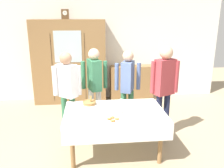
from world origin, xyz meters
TOP-DOWN VIEW (x-y plane):
  - ground_plane at (0.00, 0.00)m, footprint 12.00×12.00m
  - back_wall at (0.00, 2.65)m, footprint 6.40×0.10m
  - dining_table at (0.00, -0.24)m, footprint 1.64×1.08m
  - wall_cabinet at (-0.90, 2.35)m, footprint 1.86×0.46m
  - mantel_clock at (-0.94, 2.35)m, footprint 0.18×0.11m
  - bookshelf_low at (0.77, 2.41)m, footprint 1.17×0.35m
  - book_stack at (0.77, 2.41)m, footprint 0.16×0.22m
  - tea_cup_mid_left at (0.08, -0.30)m, footprint 0.13×0.13m
  - tea_cup_center at (-0.11, 0.01)m, footprint 0.13×0.13m
  - tea_cup_far_left at (0.17, 0.17)m, footprint 0.13×0.13m
  - bread_basket at (-0.41, 0.15)m, footprint 0.24×0.24m
  - pastry_plate at (-0.06, -0.56)m, footprint 0.28×0.28m
  - spoon_mid_right at (-0.43, -0.56)m, footprint 0.12×0.02m
  - spoon_far_left at (-0.63, -0.56)m, footprint 0.12×0.02m
  - person_behind_table_left at (-0.80, 0.44)m, footprint 0.52×0.38m
  - person_by_cabinet at (0.36, 0.69)m, footprint 0.52×0.41m
  - person_behind_table_right at (0.96, 0.23)m, footprint 0.52×0.33m
  - person_near_right_end at (-0.29, 0.79)m, footprint 0.52×0.40m

SIDE VIEW (x-z plane):
  - ground_plane at x=0.00m, z-range 0.00..0.00m
  - bookshelf_low at x=0.77m, z-range 0.00..0.94m
  - dining_table at x=0.00m, z-range 0.28..1.02m
  - spoon_mid_right at x=-0.43m, z-range 0.75..0.75m
  - spoon_far_left at x=-0.63m, z-range 0.75..0.75m
  - pastry_plate at x=-0.06m, z-range 0.74..0.79m
  - tea_cup_mid_left at x=0.08m, z-range 0.74..0.81m
  - tea_cup_center at x=-0.11m, z-range 0.74..0.81m
  - tea_cup_far_left at x=0.17m, z-range 0.74..0.81m
  - bread_basket at x=-0.41m, z-range 0.70..0.86m
  - book_stack at x=0.77m, z-range 0.93..0.99m
  - person_by_cabinet at x=0.36m, z-range 0.17..1.78m
  - person_behind_table_left at x=-0.80m, z-range 0.18..1.81m
  - person_near_right_end at x=-0.29m, z-range 0.18..1.83m
  - person_behind_table_right at x=0.96m, z-range 0.20..1.95m
  - wall_cabinet at x=-0.90m, z-range 0.00..2.16m
  - back_wall at x=0.00m, z-range 0.00..2.70m
  - mantel_clock at x=-0.94m, z-range 2.16..2.40m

